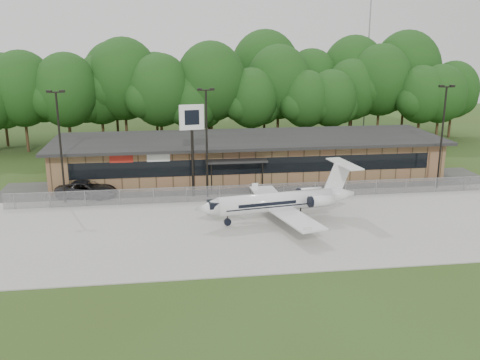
{
  "coord_description": "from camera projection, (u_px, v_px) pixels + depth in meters",
  "views": [
    {
      "loc": [
        -8.51,
        -31.75,
        14.84
      ],
      "look_at": [
        -2.52,
        12.0,
        2.82
      ],
      "focal_mm": 40.0,
      "sensor_mm": 36.0,
      "label": 1
    }
  ],
  "objects": [
    {
      "name": "business_jet",
      "position": [
        282.0,
        202.0,
        43.53
      ],
      "size": [
        13.85,
        12.41,
        4.66
      ],
      "rotation": [
        0.0,
        0.0,
        0.15
      ],
      "color": "silver",
      "rests_on": "ground"
    },
    {
      "name": "apron",
      "position": [
        278.0,
        225.0,
        43.0
      ],
      "size": [
        64.0,
        18.0,
        0.08
      ],
      "primitive_type": "cube",
      "color": "#9E9B93",
      "rests_on": "ground"
    },
    {
      "name": "light_pole_left",
      "position": [
        60.0,
        139.0,
        47.21
      ],
      "size": [
        1.55,
        0.3,
        10.23
      ],
      "color": "black",
      "rests_on": "ground"
    },
    {
      "name": "light_pole_right",
      "position": [
        443.0,
        129.0,
        51.92
      ],
      "size": [
        1.55,
        0.3,
        10.23
      ],
      "color": "black",
      "rests_on": "ground"
    },
    {
      "name": "pole_sign",
      "position": [
        192.0,
        127.0,
        48.84
      ],
      "size": [
        2.3,
        0.62,
        8.73
      ],
      "rotation": [
        0.0,
        0.0,
        0.16
      ],
      "color": "black",
      "rests_on": "ground"
    },
    {
      "name": "ground",
      "position": [
        302.0,
        267.0,
        35.36
      ],
      "size": [
        160.0,
        160.0,
        0.0
      ],
      "primitive_type": "plane",
      "color": "#314117",
      "rests_on": "ground"
    },
    {
      "name": "terminal",
      "position": [
        248.0,
        156.0,
        57.68
      ],
      "size": [
        41.0,
        11.65,
        4.3
      ],
      "color": "brown",
      "rests_on": "ground"
    },
    {
      "name": "parking_lot",
      "position": [
        255.0,
        186.0,
        54.0
      ],
      "size": [
        50.0,
        9.0,
        0.06
      ],
      "primitive_type": "cube",
      "color": "#383835",
      "rests_on": "ground"
    },
    {
      "name": "treeline",
      "position": [
        229.0,
        90.0,
        73.54
      ],
      "size": [
        72.0,
        12.0,
        15.0
      ],
      "primitive_type": null,
      "color": "#163711",
      "rests_on": "ground"
    },
    {
      "name": "light_pole_mid",
      "position": [
        207.0,
        135.0,
        48.91
      ],
      "size": [
        1.55,
        0.3,
        10.23
      ],
      "color": "black",
      "rests_on": "ground"
    },
    {
      "name": "fence",
      "position": [
        263.0,
        192.0,
        49.5
      ],
      "size": [
        46.0,
        0.04,
        1.52
      ],
      "color": "gray",
      "rests_on": "ground"
    },
    {
      "name": "suv",
      "position": [
        87.0,
        189.0,
        50.26
      ],
      "size": [
        6.1,
        3.91,
        1.56
      ],
      "primitive_type": "imported",
      "rotation": [
        0.0,
        0.0,
        1.32
      ],
      "color": "#333335",
      "rests_on": "ground"
    },
    {
      "name": "radio_mast",
      "position": [
        368.0,
        51.0,
        80.84
      ],
      "size": [
        0.2,
        0.2,
        25.0
      ],
      "primitive_type": "cylinder",
      "color": "gray",
      "rests_on": "ground"
    }
  ]
}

